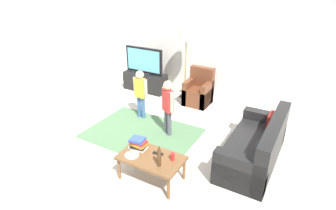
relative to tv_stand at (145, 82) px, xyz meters
The scene contains 17 objects.
ground 2.87m from the tv_stand, 53.54° to the right, with size 7.80×7.80×0.00m, color beige.
wall_back 2.14m from the tv_stand, 22.46° to the left, with size 6.00×0.12×2.70m, color silver.
wall_left 2.86m from the tv_stand, 119.54° to the right, with size 0.12×6.00×2.70m, color silver.
area_rug 2.32m from the tv_stand, 57.86° to the right, with size 2.20×1.60×0.01m, color #4C724C.
tv_stand is the anchor object (origin of this frame).
tv 0.60m from the tv_stand, 90.00° to the right, with size 1.10×0.28×0.71m.
couch 3.92m from the tv_stand, 26.76° to the right, with size 0.80×1.80×0.86m.
armchair 1.63m from the tv_stand, ahead, with size 0.60×0.60×0.90m.
floor_lamp 1.74m from the tv_stand, ahead, with size 0.36×0.36×1.78m.
child_near_tv 1.64m from the tv_stand, 59.29° to the right, with size 0.37×0.18×1.11m.
child_center 2.44m from the tv_stand, 45.07° to the right, with size 0.34×0.24×1.15m.
coffee_table 3.71m from the tv_stand, 54.48° to the right, with size 1.00×0.60×0.42m.
book_stack 3.47m from the tv_stand, 57.68° to the right, with size 0.29×0.25×0.19m.
bottle 3.95m from the tv_stand, 52.89° to the right, with size 0.06×0.06×0.34m.
tv_remote 3.65m from the tv_stand, 52.74° to the right, with size 0.17×0.05×0.02m, color black.
soda_can 3.83m from the tv_stand, 49.71° to the right, with size 0.07×0.07×0.12m, color red.
plate 3.66m from the tv_stand, 59.15° to the right, with size 0.22×0.22×0.02m.
Camera 1 is at (2.44, -3.67, 3.02)m, focal length 29.91 mm.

